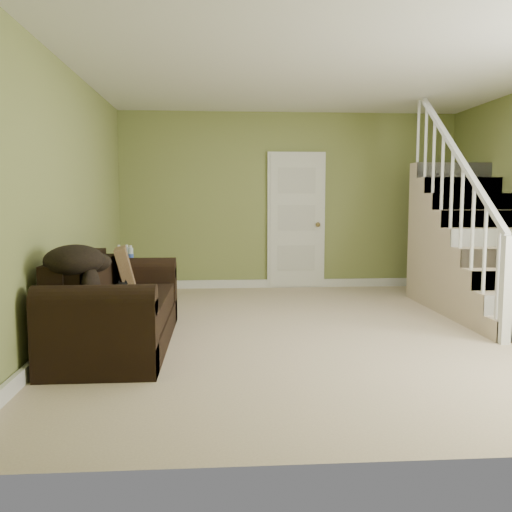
{
  "coord_description": "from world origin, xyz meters",
  "views": [
    {
      "loc": [
        -1.07,
        -5.32,
        1.33
      ],
      "look_at": [
        -0.68,
        0.2,
        0.74
      ],
      "focal_mm": 38.0,
      "sensor_mm": 36.0,
      "label": 1
    }
  ],
  "objects": [
    {
      "name": "floor",
      "position": [
        0.0,
        0.0,
        0.0
      ],
      "size": [
        5.0,
        5.5,
        0.01
      ],
      "primitive_type": "cube",
      "color": "tan",
      "rests_on": "ground"
    },
    {
      "name": "cat",
      "position": [
        -1.92,
        -0.58,
        0.52
      ],
      "size": [
        0.25,
        0.42,
        0.2
      ],
      "rotation": [
        0.0,
        0.0,
        0.27
      ],
      "color": "black",
      "rests_on": "sofa"
    },
    {
      "name": "door",
      "position": [
        0.1,
        2.71,
        1.01
      ],
      "size": [
        0.86,
        0.12,
        2.02
      ],
      "color": "white",
      "rests_on": "floor"
    },
    {
      "name": "baseboard_left",
      "position": [
        -2.47,
        0.0,
        0.06
      ],
      "size": [
        0.04,
        5.5,
        0.12
      ],
      "primitive_type": "cube",
      "color": "white",
      "rests_on": "floor"
    },
    {
      "name": "banana",
      "position": [
        -1.74,
        -0.84,
        0.48
      ],
      "size": [
        0.07,
        0.22,
        0.06
      ],
      "primitive_type": "ellipsoid",
      "rotation": [
        0.0,
        0.0,
        0.04
      ],
      "color": "yellow",
      "rests_on": "sofa"
    },
    {
      "name": "ceiling",
      "position": [
        0.0,
        0.0,
        2.6
      ],
      "size": [
        5.0,
        5.5,
        0.01
      ],
      "primitive_type": "cube",
      "color": "white",
      "rests_on": "wall_back"
    },
    {
      "name": "throw_pillow",
      "position": [
        -2.01,
        0.22,
        0.62
      ],
      "size": [
        0.27,
        0.46,
        0.45
      ],
      "primitive_type": "cube",
      "rotation": [
        0.0,
        -0.24,
        0.15
      ],
      "color": "#4A301D",
      "rests_on": "sofa"
    },
    {
      "name": "wall_front",
      "position": [
        0.0,
        -2.75,
        1.3
      ],
      "size": [
        5.0,
        0.04,
        2.6
      ],
      "primitive_type": "cube",
      "color": "olive",
      "rests_on": "floor"
    },
    {
      "name": "wall_back",
      "position": [
        0.0,
        2.75,
        1.3
      ],
      "size": [
        5.0,
        0.04,
        2.6
      ],
      "primitive_type": "cube",
      "color": "olive",
      "rests_on": "floor"
    },
    {
      "name": "wall_left",
      "position": [
        -2.5,
        0.0,
        1.3
      ],
      "size": [
        0.04,
        5.5,
        2.6
      ],
      "primitive_type": "cube",
      "color": "olive",
      "rests_on": "floor"
    },
    {
      "name": "sofa",
      "position": [
        -2.02,
        -0.42,
        0.31
      ],
      "size": [
        0.9,
        2.08,
        0.82
      ],
      "color": "black",
      "rests_on": "floor"
    },
    {
      "name": "staircase",
      "position": [
        1.99,
        0.97,
        0.64
      ],
      "size": [
        1.0,
        2.51,
        2.82
      ],
      "color": "tan",
      "rests_on": "floor"
    },
    {
      "name": "throw_blanket",
      "position": [
        -2.19,
        -1.01,
        0.85
      ],
      "size": [
        0.58,
        0.68,
        0.24
      ],
      "primitive_type": "ellipsoid",
      "rotation": [
        0.0,
        0.0,
        0.25
      ],
      "color": "black",
      "rests_on": "sofa"
    },
    {
      "name": "side_table",
      "position": [
        -2.2,
        1.4,
        0.28
      ],
      "size": [
        0.44,
        0.44,
        0.76
      ],
      "rotation": [
        0.0,
        0.0,
        0.0
      ],
      "color": "black",
      "rests_on": "floor"
    },
    {
      "name": "baseboard_back",
      "position": [
        0.0,
        2.72,
        0.06
      ],
      "size": [
        5.0,
        0.04,
        0.12
      ],
      "primitive_type": "cube",
      "color": "white",
      "rests_on": "floor"
    }
  ]
}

